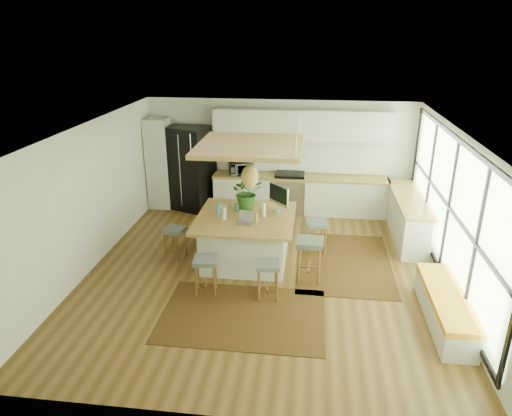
# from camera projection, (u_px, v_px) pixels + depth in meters

# --- Properties ---
(floor) EXTENTS (7.00, 7.00, 0.00)m
(floor) POSITION_uv_depth(u_px,v_px,m) (263.00, 273.00, 8.72)
(floor) COLOR #513617
(floor) RESTS_ON ground
(ceiling) EXTENTS (7.00, 7.00, 0.00)m
(ceiling) POSITION_uv_depth(u_px,v_px,m) (264.00, 130.00, 7.74)
(ceiling) COLOR white
(ceiling) RESTS_ON ground
(wall_back) EXTENTS (6.50, 0.00, 6.50)m
(wall_back) POSITION_uv_depth(u_px,v_px,m) (279.00, 155.00, 11.47)
(wall_back) COLOR silver
(wall_back) RESTS_ON ground
(wall_front) EXTENTS (6.50, 0.00, 6.50)m
(wall_front) POSITION_uv_depth(u_px,v_px,m) (229.00, 321.00, 5.00)
(wall_front) COLOR silver
(wall_front) RESTS_ON ground
(wall_left) EXTENTS (0.00, 7.00, 7.00)m
(wall_left) POSITION_uv_depth(u_px,v_px,m) (89.00, 198.00, 8.60)
(wall_left) COLOR silver
(wall_left) RESTS_ON ground
(wall_right) EXTENTS (0.00, 7.00, 7.00)m
(wall_right) POSITION_uv_depth(u_px,v_px,m) (455.00, 214.00, 7.86)
(wall_right) COLOR silver
(wall_right) RESTS_ON ground
(window_wall) EXTENTS (0.10, 6.20, 2.60)m
(window_wall) POSITION_uv_depth(u_px,v_px,m) (453.00, 211.00, 7.84)
(window_wall) COLOR black
(window_wall) RESTS_ON wall_right
(pantry) EXTENTS (0.55, 0.60, 2.25)m
(pantry) POSITION_uv_depth(u_px,v_px,m) (160.00, 163.00, 11.59)
(pantry) COLOR silver
(pantry) RESTS_ON floor
(back_counter_base) EXTENTS (4.20, 0.60, 0.88)m
(back_counter_base) POSITION_uv_depth(u_px,v_px,m) (300.00, 195.00, 11.44)
(back_counter_base) COLOR silver
(back_counter_base) RESTS_ON floor
(back_counter_top) EXTENTS (4.24, 0.64, 0.05)m
(back_counter_top) POSITION_uv_depth(u_px,v_px,m) (300.00, 177.00, 11.27)
(back_counter_top) COLOR olive
(back_counter_top) RESTS_ON back_counter_base
(backsplash) EXTENTS (4.20, 0.02, 0.80)m
(backsplash) POSITION_uv_depth(u_px,v_px,m) (301.00, 156.00, 11.39)
(backsplash) COLOR white
(backsplash) RESTS_ON wall_back
(upper_cabinets) EXTENTS (4.20, 0.34, 0.70)m
(upper_cabinets) POSITION_uv_depth(u_px,v_px,m) (302.00, 125.00, 10.95)
(upper_cabinets) COLOR silver
(upper_cabinets) RESTS_ON wall_back
(range) EXTENTS (0.76, 0.62, 1.00)m
(range) POSITION_uv_depth(u_px,v_px,m) (290.00, 192.00, 11.45)
(range) COLOR #A5A5AA
(range) RESTS_ON floor
(right_counter_base) EXTENTS (0.60, 2.50, 0.88)m
(right_counter_base) POSITION_uv_depth(u_px,v_px,m) (408.00, 218.00, 10.08)
(right_counter_base) COLOR silver
(right_counter_base) RESTS_ON floor
(right_counter_top) EXTENTS (0.64, 2.54, 0.05)m
(right_counter_top) POSITION_uv_depth(u_px,v_px,m) (410.00, 198.00, 9.91)
(right_counter_top) COLOR olive
(right_counter_top) RESTS_ON right_counter_base
(window_bench) EXTENTS (0.52, 2.00, 0.50)m
(window_bench) POSITION_uv_depth(u_px,v_px,m) (445.00, 308.00, 7.18)
(window_bench) COLOR silver
(window_bench) RESTS_ON floor
(ceiling_panel) EXTENTS (1.86, 1.86, 0.80)m
(ceiling_panel) POSITION_uv_depth(u_px,v_px,m) (250.00, 161.00, 8.38)
(ceiling_panel) COLOR olive
(ceiling_panel) RESTS_ON ceiling
(rug_near) EXTENTS (2.60, 1.80, 0.01)m
(rug_near) POSITION_uv_depth(u_px,v_px,m) (243.00, 315.00, 7.43)
(rug_near) COLOR black
(rug_near) RESTS_ON floor
(rug_right) EXTENTS (1.80, 2.60, 0.01)m
(rug_right) POSITION_uv_depth(u_px,v_px,m) (344.00, 262.00, 9.09)
(rug_right) COLOR black
(rug_right) RESTS_ON floor
(fridge) EXTENTS (1.25, 1.12, 2.07)m
(fridge) POSITION_uv_depth(u_px,v_px,m) (191.00, 172.00, 11.57)
(fridge) COLOR black
(fridge) RESTS_ON floor
(island) EXTENTS (1.85, 1.85, 0.93)m
(island) POSITION_uv_depth(u_px,v_px,m) (246.00, 239.00, 9.03)
(island) COLOR olive
(island) RESTS_ON floor
(stool_near_left) EXTENTS (0.45, 0.45, 0.68)m
(stool_near_left) POSITION_uv_depth(u_px,v_px,m) (206.00, 275.00, 7.92)
(stool_near_left) COLOR #484F50
(stool_near_left) RESTS_ON floor
(stool_near_right) EXTENTS (0.43, 0.43, 0.65)m
(stool_near_right) POSITION_uv_depth(u_px,v_px,m) (268.00, 279.00, 7.81)
(stool_near_right) COLOR #484F50
(stool_near_right) RESTS_ON floor
(stool_right_front) EXTENTS (0.48, 0.48, 0.79)m
(stool_right_front) POSITION_uv_depth(u_px,v_px,m) (309.00, 262.00, 8.38)
(stool_right_front) COLOR #484F50
(stool_right_front) RESTS_ON floor
(stool_right_back) EXTENTS (0.48, 0.48, 0.67)m
(stool_right_back) POSITION_uv_depth(u_px,v_px,m) (316.00, 236.00, 9.40)
(stool_right_back) COLOR #484F50
(stool_right_back) RESTS_ON floor
(stool_left_side) EXTENTS (0.46, 0.46, 0.64)m
(stool_left_side) POSITION_uv_depth(u_px,v_px,m) (175.00, 241.00, 9.18)
(stool_left_side) COLOR #484F50
(stool_left_side) RESTS_ON floor
(laptop) EXTENTS (0.38, 0.39, 0.23)m
(laptop) POSITION_uv_depth(u_px,v_px,m) (244.00, 217.00, 8.50)
(laptop) COLOR #A5A5AA
(laptop) RESTS_ON island
(monitor) EXTENTS (0.55, 0.58, 0.55)m
(monitor) POSITION_uv_depth(u_px,v_px,m) (279.00, 199.00, 9.03)
(monitor) COLOR #A5A5AA
(monitor) RESTS_ON island
(microwave) EXTENTS (0.65, 0.47, 0.39)m
(microwave) POSITION_uv_depth(u_px,v_px,m) (241.00, 167.00, 11.34)
(microwave) COLOR #A5A5AA
(microwave) RESTS_ON back_counter_top
(island_plant) EXTENTS (0.84, 0.87, 0.53)m
(island_plant) POSITION_uv_depth(u_px,v_px,m) (247.00, 196.00, 9.17)
(island_plant) COLOR #1E4C19
(island_plant) RESTS_ON island
(island_bowl) EXTENTS (0.20, 0.20, 0.05)m
(island_bowl) POSITION_uv_depth(u_px,v_px,m) (223.00, 207.00, 9.26)
(island_bowl) COLOR white
(island_bowl) RESTS_ON island
(island_bottle_0) EXTENTS (0.07, 0.07, 0.19)m
(island_bottle_0) POSITION_uv_depth(u_px,v_px,m) (218.00, 209.00, 8.98)
(island_bottle_0) COLOR #379CDD
(island_bottle_0) RESTS_ON island
(island_bottle_1) EXTENTS (0.07, 0.07, 0.19)m
(island_bottle_1) POSITION_uv_depth(u_px,v_px,m) (223.00, 214.00, 8.73)
(island_bottle_1) COLOR silver
(island_bottle_1) RESTS_ON island
(island_bottle_2) EXTENTS (0.07, 0.07, 0.19)m
(island_bottle_2) POSITION_uv_depth(u_px,v_px,m) (257.00, 218.00, 8.52)
(island_bottle_2) COLOR olive
(island_bottle_2) RESTS_ON island
(island_bottle_3) EXTENTS (0.07, 0.07, 0.19)m
(island_bottle_3) POSITION_uv_depth(u_px,v_px,m) (264.00, 212.00, 8.83)
(island_bottle_3) COLOR white
(island_bottle_3) RESTS_ON island
(island_bottle_4) EXTENTS (0.07, 0.07, 0.19)m
(island_bottle_4) POSITION_uv_depth(u_px,v_px,m) (237.00, 207.00, 9.08)
(island_bottle_4) COLOR #437053
(island_bottle_4) RESTS_ON island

